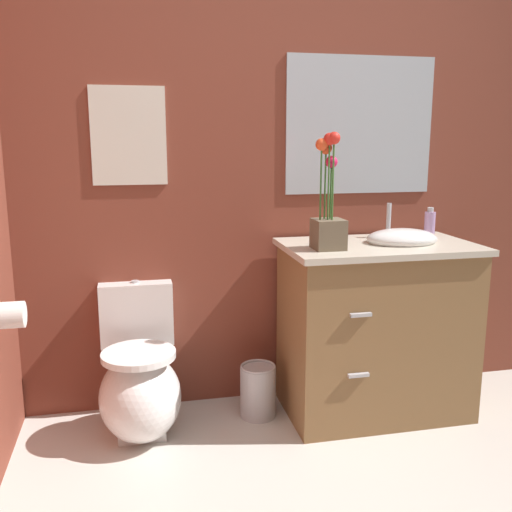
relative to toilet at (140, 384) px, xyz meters
name	(u,v)px	position (x,y,z in m)	size (l,w,h in m)	color
wall_back	(327,164)	(1.02, 0.30, 1.01)	(4.32, 0.05, 2.50)	brown
toilet	(140,384)	(0.00, 0.00, 0.00)	(0.38, 0.59, 0.69)	white
vanity_cabinet	(376,327)	(1.18, -0.03, 0.21)	(0.94, 0.56, 1.06)	brown
flower_vase	(329,209)	(0.89, -0.10, 0.82)	(0.14, 0.14, 0.54)	brown
soap_bottle	(430,224)	(1.51, 0.10, 0.70)	(0.06, 0.06, 0.16)	#B28CBF
trash_bin	(258,390)	(0.58, 0.03, -0.11)	(0.18, 0.18, 0.27)	#B7B7BC
wall_poster	(129,136)	(0.00, 0.27, 1.15)	(0.35, 0.01, 0.47)	silver
wall_mirror	(360,126)	(1.18, 0.27, 1.21)	(0.80, 0.01, 0.70)	#B2BCC6
toilet_paper_roll	(11,315)	(-0.50, -0.20, 0.44)	(0.11, 0.11, 0.11)	white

